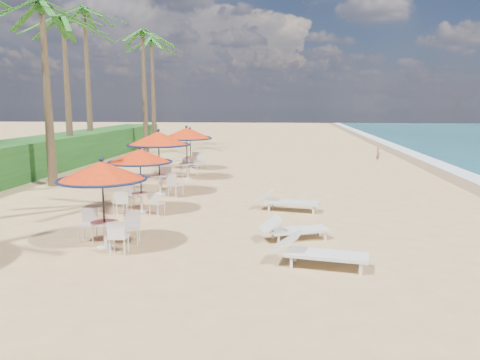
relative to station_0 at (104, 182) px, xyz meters
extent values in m
plane|color=tan|center=(4.58, 0.32, -1.72)|extent=(160.00, 160.00, 0.00)
cube|color=olive|center=(12.98, 10.32, -1.72)|extent=(1.40, 140.00, 0.02)
cube|color=#194716|center=(-8.92, 11.32, -0.82)|extent=(3.00, 40.00, 1.80)
cylinder|color=black|center=(-0.02, -0.03, -0.59)|extent=(0.05, 0.05, 2.25)
cone|color=red|center=(-0.02, -0.03, 0.29)|extent=(2.25, 2.25, 0.49)
torus|color=#111934|center=(-0.02, -0.03, 0.06)|extent=(2.25, 2.25, 0.07)
sphere|color=#111934|center=(-0.02, -0.03, 0.57)|extent=(0.12, 0.12, 0.12)
cylinder|color=silver|center=(-0.02, -0.03, -1.05)|extent=(0.69, 0.69, 0.04)
cylinder|color=silver|center=(-0.02, -0.03, -1.38)|extent=(0.08, 0.08, 0.69)
cylinder|color=black|center=(-0.33, 4.00, -0.63)|extent=(0.05, 0.05, 2.18)
cone|color=red|center=(-0.33, 4.00, 0.22)|extent=(2.18, 2.18, 0.47)
torus|color=#111934|center=(-0.33, 4.00, 0.01)|extent=(2.18, 2.18, 0.07)
sphere|color=#111934|center=(-0.33, 4.00, 0.50)|extent=(0.11, 0.11, 0.11)
cylinder|color=silver|center=(-0.33, 4.00, -1.08)|extent=(0.66, 0.66, 0.04)
cylinder|color=silver|center=(-0.33, 4.00, -1.39)|extent=(0.08, 0.08, 0.66)
cylinder|color=black|center=(-0.59, 7.26, -0.44)|extent=(0.06, 0.06, 2.57)
cone|color=red|center=(-0.59, 7.26, 0.57)|extent=(2.57, 2.57, 0.56)
torus|color=#111934|center=(-0.59, 7.26, 0.31)|extent=(2.57, 2.57, 0.08)
sphere|color=#111934|center=(-0.59, 7.26, 0.89)|extent=(0.13, 0.13, 0.13)
cylinder|color=silver|center=(-0.59, 7.26, -0.96)|extent=(0.78, 0.78, 0.04)
cylinder|color=silver|center=(-0.59, 7.26, -1.33)|extent=(0.09, 0.09, 0.78)
cylinder|color=black|center=(-0.30, 11.27, -0.46)|extent=(0.05, 0.05, 2.52)
cone|color=red|center=(-0.30, 11.27, 0.53)|extent=(2.52, 2.52, 0.55)
torus|color=#111934|center=(-0.30, 11.27, 0.28)|extent=(2.52, 2.52, 0.08)
sphere|color=#111934|center=(-0.30, 11.27, 0.85)|extent=(0.13, 0.13, 0.13)
cylinder|color=silver|center=(-0.30, 11.27, -0.97)|extent=(0.77, 0.77, 0.04)
cylinder|color=silver|center=(-0.30, 11.27, -1.34)|extent=(0.09, 0.09, 0.77)
cylinder|color=black|center=(-0.83, 14.63, -0.57)|extent=(0.05, 0.05, 2.29)
cone|color=red|center=(-0.83, 14.63, 0.32)|extent=(2.29, 2.29, 0.50)
torus|color=#111934|center=(-0.83, 14.63, 0.09)|extent=(2.29, 2.29, 0.07)
sphere|color=#111934|center=(-0.83, 14.63, 0.61)|extent=(0.12, 0.12, 0.12)
cylinder|color=silver|center=(-0.83, 14.63, -1.04)|extent=(0.70, 0.70, 0.04)
cylinder|color=silver|center=(-0.83, 14.63, -1.37)|extent=(0.08, 0.08, 0.70)
cube|color=silver|center=(5.54, -0.97, -1.42)|extent=(1.93, 0.99, 0.08)
cube|color=silver|center=(4.63, -0.80, -1.18)|extent=(0.73, 0.77, 0.46)
cube|color=silver|center=(5.54, -0.97, -1.59)|extent=(0.07, 0.07, 0.26)
cube|color=silver|center=(4.96, 1.22, -1.45)|extent=(1.74, 1.13, 0.07)
cube|color=silver|center=(4.20, 0.93, -1.24)|extent=(0.72, 0.75, 0.41)
cube|color=silver|center=(4.96, 1.22, -1.60)|extent=(0.06, 0.06, 0.23)
cube|color=silver|center=(4.81, 4.66, -1.42)|extent=(1.94, 1.01, 0.08)
cube|color=silver|center=(3.91, 4.83, -1.18)|extent=(0.73, 0.78, 0.46)
cube|color=silver|center=(4.81, 4.66, -1.59)|extent=(0.07, 0.07, 0.26)
cone|color=brown|center=(-5.91, 8.63, 2.14)|extent=(0.44, 0.44, 7.71)
sphere|color=#1B4F16|center=(-5.91, 8.63, 6.00)|extent=(0.56, 0.56, 0.56)
cone|color=brown|center=(-8.20, 15.28, 2.40)|extent=(0.44, 0.44, 8.25)
sphere|color=#1B4F16|center=(-8.20, 15.28, 6.53)|extent=(0.56, 0.56, 0.56)
cone|color=brown|center=(-9.02, 20.10, 3.16)|extent=(0.44, 0.44, 9.76)
sphere|color=#1B4F16|center=(-9.02, 20.10, 8.04)|extent=(0.56, 0.56, 0.56)
cone|color=brown|center=(-6.18, 23.67, 2.67)|extent=(0.44, 0.44, 8.78)
sphere|color=#1B4F16|center=(-6.18, 23.67, 7.06)|extent=(0.56, 0.56, 0.56)
cone|color=brown|center=(-6.79, 28.07, 2.65)|extent=(0.44, 0.44, 8.73)
sphere|color=#1B4F16|center=(-6.79, 28.07, 7.01)|extent=(0.56, 0.56, 0.56)
imported|color=#98614D|center=(10.51, 19.92, -1.26)|extent=(0.33, 0.39, 0.92)
camera|label=1|loc=(4.61, -11.24, 1.95)|focal=35.00mm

